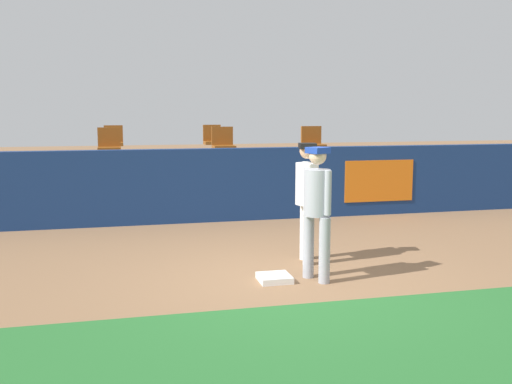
% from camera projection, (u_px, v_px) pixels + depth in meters
% --- Properties ---
extents(ground_plane, '(60.00, 60.00, 0.00)m').
position_uv_depth(ground_plane, '(296.00, 280.00, 7.29)').
color(ground_plane, '#846042').
extents(grass_foreground_strip, '(18.00, 2.80, 0.01)m').
position_uv_depth(grass_foreground_strip, '(373.00, 353.00, 5.10)').
color(grass_foreground_strip, '#26662B').
rests_on(grass_foreground_strip, ground_plane).
extents(first_base, '(0.40, 0.40, 0.08)m').
position_uv_depth(first_base, '(274.00, 278.00, 7.25)').
color(first_base, white).
rests_on(first_base, ground_plane).
extents(player_fielder_home, '(0.39, 0.52, 1.69)m').
position_uv_depth(player_fielder_home, '(307.00, 194.00, 8.06)').
color(player_fielder_home, white).
rests_on(player_fielder_home, ground_plane).
extents(player_runner_visitor, '(0.42, 0.44, 1.69)m').
position_uv_depth(player_runner_visitor, '(317.00, 204.00, 7.17)').
color(player_runner_visitor, '#9EA3AD').
rests_on(player_runner_visitor, ground_plane).
extents(field_wall, '(18.00, 0.26, 1.42)m').
position_uv_depth(field_wall, '(233.00, 184.00, 11.21)').
color(field_wall, navy).
rests_on(field_wall, ground_plane).
extents(bleacher_platform, '(18.00, 4.80, 0.95)m').
position_uv_depth(bleacher_platform, '(212.00, 181.00, 13.71)').
color(bleacher_platform, '#59595E').
rests_on(bleacher_platform, ground_plane).
extents(seat_front_center, '(0.47, 0.44, 0.84)m').
position_uv_depth(seat_front_center, '(223.00, 144.00, 12.51)').
color(seat_front_center, '#4C4C51').
rests_on(seat_front_center, bleacher_platform).
extents(seat_back_center, '(0.44, 0.44, 0.84)m').
position_uv_depth(seat_back_center, '(213.00, 140.00, 14.26)').
color(seat_back_center, '#4C4C51').
rests_on(seat_back_center, bleacher_platform).
extents(seat_back_left, '(0.44, 0.44, 0.84)m').
position_uv_depth(seat_back_left, '(114.00, 141.00, 13.71)').
color(seat_back_left, '#4C4C51').
rests_on(seat_back_left, bleacher_platform).
extents(seat_front_right, '(0.47, 0.44, 0.84)m').
position_uv_depth(seat_front_right, '(313.00, 143.00, 12.98)').
color(seat_front_right, '#4C4C51').
rests_on(seat_front_right, bleacher_platform).
extents(seat_front_left, '(0.46, 0.44, 0.84)m').
position_uv_depth(seat_front_left, '(109.00, 145.00, 11.96)').
color(seat_front_left, '#4C4C51').
rests_on(seat_front_left, bleacher_platform).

